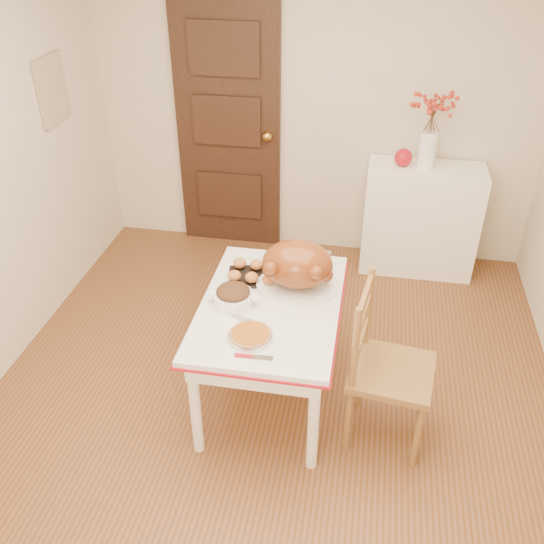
% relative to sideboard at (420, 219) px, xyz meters
% --- Properties ---
extents(floor, '(3.50, 4.00, 0.00)m').
position_rel_sideboard_xyz_m(floor, '(-0.89, -1.78, -0.44)').
color(floor, '#5B3215').
rests_on(floor, ground).
extents(wall_back, '(3.50, 0.00, 2.50)m').
position_rel_sideboard_xyz_m(wall_back, '(-0.89, 0.22, 0.81)').
color(wall_back, beige).
rests_on(wall_back, ground).
extents(door_back, '(0.85, 0.06, 2.06)m').
position_rel_sideboard_xyz_m(door_back, '(-1.59, 0.19, 0.59)').
color(door_back, '#331C13').
rests_on(door_back, ground).
extents(photo_board, '(0.03, 0.35, 0.45)m').
position_rel_sideboard_xyz_m(photo_board, '(-2.62, -0.58, 1.06)').
color(photo_board, beige).
rests_on(photo_board, ground).
extents(sideboard, '(0.88, 0.39, 0.88)m').
position_rel_sideboard_xyz_m(sideboard, '(0.00, 0.00, 0.00)').
color(sideboard, white).
rests_on(sideboard, floor).
extents(kitchen_table, '(0.80, 1.16, 0.69)m').
position_rel_sideboard_xyz_m(kitchen_table, '(-0.91, -1.67, -0.10)').
color(kitchen_table, silver).
rests_on(kitchen_table, floor).
extents(chair_oak, '(0.49, 0.49, 0.98)m').
position_rel_sideboard_xyz_m(chair_oak, '(-0.20, -1.86, 0.05)').
color(chair_oak, brown).
rests_on(chair_oak, floor).
extents(berry_vase, '(0.30, 0.30, 0.57)m').
position_rel_sideboard_xyz_m(berry_vase, '(-0.02, 0.00, 0.73)').
color(berry_vase, white).
rests_on(berry_vase, sideboard).
extents(apple, '(0.13, 0.13, 0.13)m').
position_rel_sideboard_xyz_m(apple, '(-0.19, 0.00, 0.51)').
color(apple, '#A6101A').
rests_on(apple, sideboard).
extents(turkey_platter, '(0.52, 0.44, 0.30)m').
position_rel_sideboard_xyz_m(turkey_platter, '(-0.78, -1.49, 0.40)').
color(turkey_platter, brown).
rests_on(turkey_platter, kitchen_table).
extents(pumpkin_pie, '(0.28, 0.28, 0.05)m').
position_rel_sideboard_xyz_m(pumpkin_pie, '(-0.95, -1.99, 0.28)').
color(pumpkin_pie, '#954E12').
rests_on(pumpkin_pie, kitchen_table).
extents(stuffing_dish, '(0.32, 0.27, 0.11)m').
position_rel_sideboard_xyz_m(stuffing_dish, '(-1.11, -1.70, 0.31)').
color(stuffing_dish, '#412716').
rests_on(stuffing_dish, kitchen_table).
extents(rolls_tray, '(0.34, 0.29, 0.08)m').
position_rel_sideboard_xyz_m(rolls_tray, '(-1.05, -1.43, 0.29)').
color(rolls_tray, '#B4632C').
rests_on(rolls_tray, kitchen_table).
extents(pie_server, '(0.19, 0.06, 0.01)m').
position_rel_sideboard_xyz_m(pie_server, '(-0.91, -2.13, 0.26)').
color(pie_server, silver).
rests_on(pie_server, kitchen_table).
extents(carving_knife, '(0.27, 0.19, 0.01)m').
position_rel_sideboard_xyz_m(carving_knife, '(-1.05, -1.83, 0.26)').
color(carving_knife, silver).
rests_on(carving_knife, kitchen_table).
extents(drinking_glass, '(0.08, 0.08, 0.10)m').
position_rel_sideboard_xyz_m(drinking_glass, '(-0.85, -1.22, 0.30)').
color(drinking_glass, white).
rests_on(drinking_glass, kitchen_table).
extents(shaker_pair, '(0.10, 0.04, 0.09)m').
position_rel_sideboard_xyz_m(shaker_pair, '(-0.66, -1.21, 0.30)').
color(shaker_pair, white).
rests_on(shaker_pair, kitchen_table).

